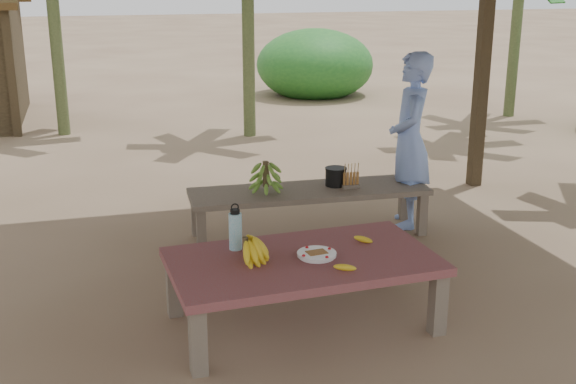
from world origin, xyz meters
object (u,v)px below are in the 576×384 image
object	(u,v)px
water_flask	(235,230)
work_table	(303,266)
bench	(309,195)
cooking_pot	(336,177)
plate	(317,255)
woman	(410,141)
ripe_banana_bunch	(246,248)

from	to	relation	value
water_flask	work_table	bearing A→B (deg)	-34.34
bench	cooking_pot	size ratio (longest dim) A/B	11.49
plate	cooking_pot	bearing A→B (deg)	66.80
work_table	bench	bearing A→B (deg)	68.44
work_table	plate	distance (m)	0.13
work_table	water_flask	size ratio (longest dim) A/B	5.49
work_table	woman	bearing A→B (deg)	44.90
ripe_banana_bunch	cooking_pot	world-z (taller)	ripe_banana_bunch
cooking_pot	water_flask	bearing A→B (deg)	-130.55
plate	water_flask	size ratio (longest dim) A/B	0.80
plate	water_flask	distance (m)	0.59
work_table	woman	size ratio (longest dim) A/B	1.11
work_table	bench	distance (m)	1.80
work_table	ripe_banana_bunch	bearing A→B (deg)	169.77
water_flask	cooking_pot	size ratio (longest dim) A/B	1.74
ripe_banana_bunch	woman	distance (m)	2.61
cooking_pot	woman	xyz separation A→B (m)	(0.73, -0.01, 0.30)
ripe_banana_bunch	water_flask	xyz separation A→B (m)	(-0.02, 0.23, 0.05)
ripe_banana_bunch	water_flask	bearing A→B (deg)	95.26
ripe_banana_bunch	plate	world-z (taller)	ripe_banana_bunch
plate	woman	bearing A→B (deg)	49.72
ripe_banana_bunch	cooking_pot	bearing A→B (deg)	53.92
ripe_banana_bunch	woman	xyz separation A→B (m)	(1.97, 1.69, 0.24)
plate	woman	distance (m)	2.33
plate	woman	size ratio (longest dim) A/B	0.16
bench	plate	bearing A→B (deg)	-103.12
ripe_banana_bunch	cooking_pot	size ratio (longest dim) A/B	1.56
bench	woman	bearing A→B (deg)	4.83
plate	water_flask	world-z (taller)	water_flask
ripe_banana_bunch	water_flask	distance (m)	0.23
work_table	plate	size ratio (longest dim) A/B	6.84
water_flask	bench	bearing A→B (deg)	55.33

